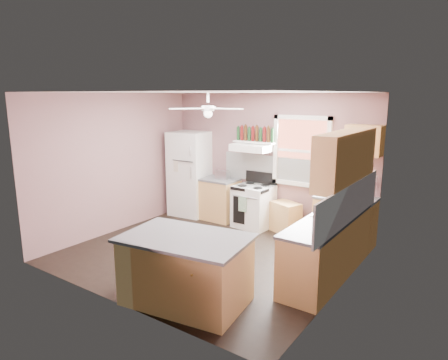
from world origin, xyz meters
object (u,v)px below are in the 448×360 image
Objects in this scene: refrigerator at (190,173)px; stove at (253,206)px; toaster at (222,175)px; island at (186,271)px; cart at (285,218)px.

refrigerator is 1.72m from stove.
stove is at bearing -4.69° from toaster.
refrigerator is at bearing -175.77° from stove.
stove is 0.57× the size of island.
island is (0.15, -3.20, 0.15)m from cart.
toaster is at bearing -4.05° from refrigerator.
toaster reaches higher than cart.
toaster is 0.50× the size of cart.
toaster is at bearing -156.14° from cart.
island is at bearing -57.83° from refrigerator.
toaster is 0.97m from stove.
stove is at bearing 96.63° from island.
toaster is 1.64m from cart.
stove and island have the same top height.
refrigerator reaches higher than cart.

